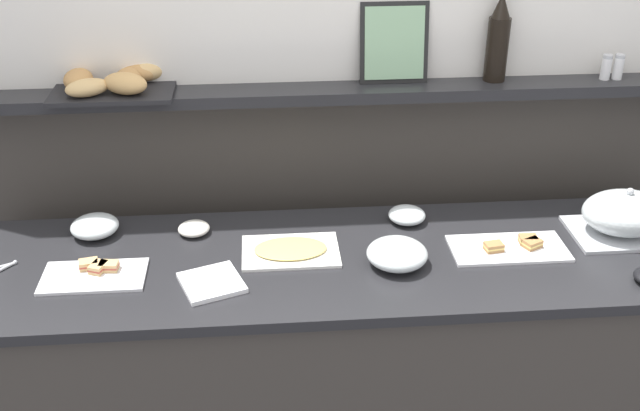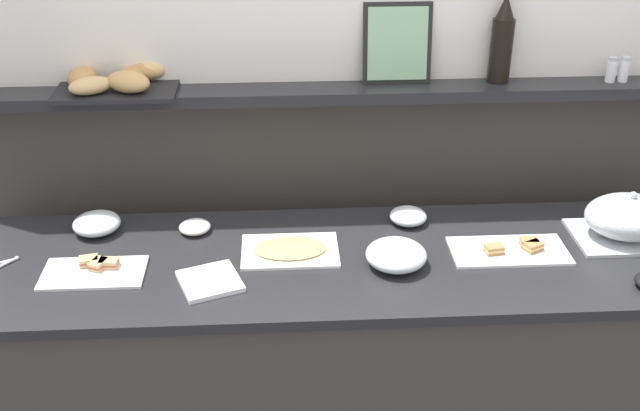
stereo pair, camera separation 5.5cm
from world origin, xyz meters
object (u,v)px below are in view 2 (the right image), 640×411
serving_cloche (628,219)px  glass_bowl_small (408,217)px  condiment_bowl_red (195,227)px  glass_bowl_extra (396,256)px  sandwich_platter_rear (95,271)px  glass_bowl_medium (97,224)px  framed_picture (397,43)px  napkin_stack (210,281)px  pepper_shaker (624,69)px  bread_basket (123,79)px  wine_bottle_dark (502,41)px  cold_cuts_platter (290,250)px  salt_shaker (612,70)px  sandwich_platter_front (511,251)px

serving_cloche → glass_bowl_small: serving_cloche is taller
condiment_bowl_red → glass_bowl_extra: bearing=-20.9°
sandwich_platter_rear → glass_bowl_small: (1.00, 0.26, 0.01)m
glass_bowl_medium → framed_picture: size_ratio=0.58×
glass_bowl_medium → napkin_stack: (0.40, -0.33, -0.02)m
pepper_shaker → bread_basket: 1.70m
sandwich_platter_rear → glass_bowl_medium: size_ratio=1.97×
napkin_stack → pepper_shaker: 1.57m
glass_bowl_medium → bread_basket: 0.49m
sandwich_platter_rear → glass_bowl_extra: glass_bowl_extra is taller
glass_bowl_medium → wine_bottle_dark: (1.37, 0.24, 0.53)m
glass_bowl_small → pepper_shaker: bearing=16.0°
napkin_stack → cold_cuts_platter: bearing=33.9°
sandwich_platter_rear → glass_bowl_extra: bearing=-0.4°
cold_cuts_platter → pepper_shaker: (1.16, 0.39, 0.45)m
pepper_shaker → wine_bottle_dark: bearing=177.0°
serving_cloche → glass_bowl_small: (-0.70, 0.14, -0.05)m
glass_bowl_small → wine_bottle_dark: 0.67m
cold_cuts_platter → serving_cloche: size_ratio=0.90×
sandwich_platter_rear → serving_cloche: (1.70, 0.12, 0.06)m
salt_shaker → wine_bottle_dark: bearing=176.6°
bread_basket → napkin_stack: bearing=-62.0°
sandwich_platter_front → napkin_stack: size_ratio=2.18×
glass_bowl_small → napkin_stack: size_ratio=0.75×
glass_bowl_small → salt_shaker: salt_shaker is taller
serving_cloche → sandwich_platter_rear: bearing=-176.1°
cold_cuts_platter → salt_shaker: size_ratio=3.54×
glass_bowl_medium → framed_picture: framed_picture is taller
sandwich_platter_rear → cold_cuts_platter: 0.60m
glass_bowl_extra → wine_bottle_dark: (0.41, 0.51, 0.52)m
serving_cloche → glass_bowl_extra: 0.79m
framed_picture → glass_bowl_medium: bearing=-165.8°
sandwich_platter_front → serving_cloche: size_ratio=1.09×
condiment_bowl_red → sandwich_platter_front: bearing=-10.7°
glass_bowl_small → cold_cuts_platter: bearing=-157.1°
serving_cloche → napkin_stack: size_ratio=2.00×
bread_basket → serving_cloche: bearing=-12.8°
napkin_stack → sandwich_platter_rear: bearing=168.0°
wine_bottle_dark → framed_picture: size_ratio=1.17×
sandwich_platter_front → wine_bottle_dark: size_ratio=1.17×
glass_bowl_extra → napkin_stack: 0.57m
napkin_stack → condiment_bowl_red: bearing=102.9°
glass_bowl_medium → salt_shaker: size_ratio=1.80×
glass_bowl_small → condiment_bowl_red: bearing=-178.3°
wine_bottle_dark → bread_basket: 1.28m
wine_bottle_dark → pepper_shaker: 0.44m
wine_bottle_dark → sandwich_platter_front: bearing=-93.9°
condiment_bowl_red → salt_shaker: (1.43, 0.24, 0.44)m
glass_bowl_small → napkin_stack: 0.73m
glass_bowl_extra → bread_basket: (-0.87, 0.49, 0.42)m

